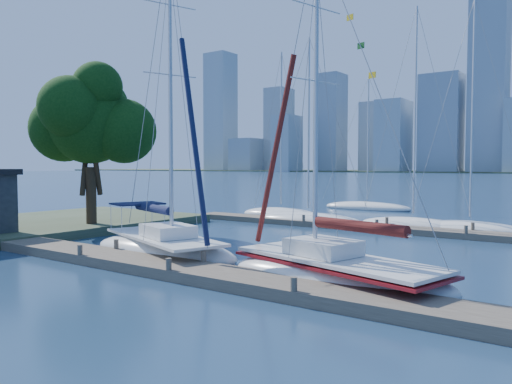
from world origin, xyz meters
The scene contains 12 objects.
ground centered at (0.00, 0.00, 0.00)m, with size 700.00×700.00×0.00m, color #182A4D.
near_dock centered at (0.00, 0.00, 0.20)m, with size 26.00×2.00×0.40m, color #493F35.
far_dock centered at (2.00, 16.00, 0.18)m, with size 30.00×1.80×0.36m, color #493F35.
shore centered at (-17.00, 3.00, 0.25)m, with size 12.00×22.00×0.50m, color #38472D.
tree centered at (-13.03, 5.54, 6.74)m, with size 7.25×6.63×9.91m.
sailboat_navy centered at (-3.48, 2.16, 1.13)m, with size 8.41×5.18×13.78m.
sailboat_maroon centered at (4.91, 1.88, 0.96)m, with size 8.40×4.56×12.21m.
bg_boat_0 centered at (-8.30, 19.18, 0.27)m, with size 7.21×4.26×12.91m.
bg_boat_1 centered at (-4.46, 16.61, 0.27)m, with size 8.47×3.68×12.92m.
bg_boat_2 centered at (2.31, 17.87, 0.28)m, with size 7.15×2.99×14.03m.
bg_boat_3 centered at (5.60, 17.92, 0.28)m, with size 6.91×3.73×13.91m.
bg_boat_6 centered at (-5.71, 29.60, 0.24)m, with size 8.47×4.09×12.32m.
Camera 1 is at (12.27, -12.92, 3.96)m, focal length 35.00 mm.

